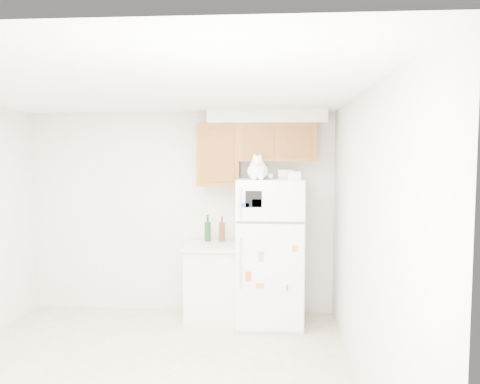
# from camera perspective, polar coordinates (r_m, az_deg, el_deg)

# --- Properties ---
(room_shell) EXTENTS (3.84, 4.04, 2.52)m
(room_shell) POSITION_cam_1_polar(r_m,az_deg,el_deg) (4.17, -10.24, 0.30)
(room_shell) COLOR beige
(room_shell) RESTS_ON ground_plane
(refrigerator) EXTENTS (0.76, 0.78, 1.70)m
(refrigerator) POSITION_cam_1_polar(r_m,az_deg,el_deg) (5.51, 3.70, -7.24)
(refrigerator) COLOR white
(refrigerator) RESTS_ON ground_plane
(base_counter) EXTENTS (0.64, 0.64, 0.92)m
(base_counter) POSITION_cam_1_polar(r_m,az_deg,el_deg) (5.72, -3.37, -10.81)
(base_counter) COLOR white
(base_counter) RESTS_ON ground_plane
(cat) EXTENTS (0.29, 0.42, 0.30)m
(cat) POSITION_cam_1_polar(r_m,az_deg,el_deg) (5.22, 2.19, 2.74)
(cat) COLOR white
(cat) RESTS_ON refrigerator
(storage_box_back) EXTENTS (0.19, 0.14, 0.10)m
(storage_box_back) POSITION_cam_1_polar(r_m,az_deg,el_deg) (5.55, 5.65, 2.20)
(storage_box_back) COLOR white
(storage_box_back) RESTS_ON refrigerator
(storage_box_front) EXTENTS (0.16, 0.12, 0.09)m
(storage_box_front) POSITION_cam_1_polar(r_m,az_deg,el_deg) (5.24, 6.55, 2.00)
(storage_box_front) COLOR white
(storage_box_front) RESTS_ON refrigerator
(bottle_green) EXTENTS (0.08, 0.08, 0.32)m
(bottle_green) POSITION_cam_1_polar(r_m,az_deg,el_deg) (5.75, -3.96, -4.41)
(bottle_green) COLOR #19381E
(bottle_green) RESTS_ON base_counter
(bottle_amber) EXTENTS (0.07, 0.07, 0.31)m
(bottle_amber) POSITION_cam_1_polar(r_m,az_deg,el_deg) (5.72, -2.22, -4.50)
(bottle_amber) COLOR #593814
(bottle_amber) RESTS_ON base_counter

